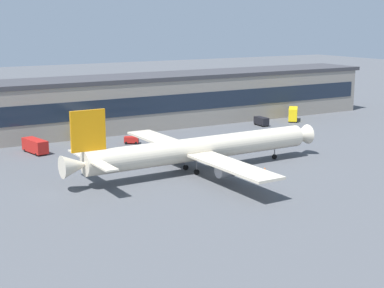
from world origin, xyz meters
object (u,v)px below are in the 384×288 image
object	(u,v)px
stair_truck	(84,135)
catering_truck	(293,114)
baggage_tug	(131,140)
airliner	(198,149)
fuel_truck	(35,145)
crew_van	(261,121)
traffic_cone_0	(265,169)

from	to	relation	value
stair_truck	catering_truck	size ratio (longest dim) A/B	0.87
baggage_tug	stair_truck	world-z (taller)	stair_truck
airliner	fuel_truck	xyz separation A→B (m)	(-24.79, 33.85, -2.90)
catering_truck	airliner	bearing A→B (deg)	-146.75
baggage_tug	stair_truck	bearing A→B (deg)	142.95
stair_truck	airliner	bearing A→B (deg)	-75.19
airliner	baggage_tug	xyz separation A→B (m)	(-0.64, 32.19, -3.70)
baggage_tug	catering_truck	bearing A→B (deg)	5.27
baggage_tug	crew_van	distance (m)	44.65
airliner	crew_van	distance (m)	56.91
airliner	baggage_tug	size ratio (longest dim) A/B	14.59
catering_truck	fuel_truck	world-z (taller)	catering_truck
baggage_tug	catering_truck	distance (m)	58.15
baggage_tug	stair_truck	xyz separation A→B (m)	(-9.83, 7.42, 0.89)
catering_truck	fuel_truck	xyz separation A→B (m)	(-82.04, -3.68, -0.41)
fuel_truck	stair_truck	bearing A→B (deg)	21.90
airliner	crew_van	bearing A→B (deg)	39.52
baggage_tug	stair_truck	distance (m)	12.35
catering_truck	crew_van	bearing A→B (deg)	-174.15
airliner	stair_truck	distance (m)	41.07
airliner	traffic_cone_0	size ratio (longest dim) A/B	96.38
crew_van	airliner	bearing A→B (deg)	-140.48
baggage_tug	airliner	bearing A→B (deg)	-88.86
catering_truck	stair_truck	bearing A→B (deg)	178.24
traffic_cone_0	airliner	bearing A→B (deg)	153.06
airliner	fuel_truck	size ratio (longest dim) A/B	6.83
baggage_tug	fuel_truck	world-z (taller)	fuel_truck
baggage_tug	traffic_cone_0	size ratio (longest dim) A/B	6.61
traffic_cone_0	fuel_truck	bearing A→B (deg)	132.92
crew_van	traffic_cone_0	bearing A→B (deg)	-126.16
airliner	catering_truck	size ratio (longest dim) A/B	8.43
stair_truck	crew_van	distance (m)	54.41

